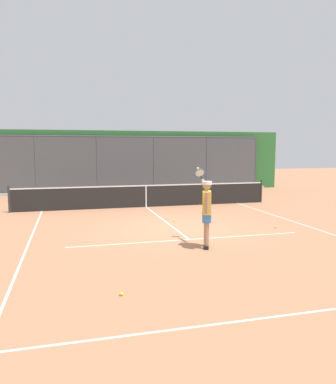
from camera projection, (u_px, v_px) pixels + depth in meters
The scene contains 8 objects.
ground_plane at pixel (174, 228), 12.00m from camera, with size 60.00×60.00×0.00m, color #B27551.
court_line_markings at pixel (192, 242), 10.25m from camera, with size 8.69×11.03×0.01m.
fence_backdrop at pixel (124, 161), 22.23m from camera, with size 19.50×1.37×3.55m.
tennis_net at pixel (146, 196), 16.28m from camera, with size 11.16×0.09×1.07m.
tennis_player at pixel (206, 208), 9.60m from camera, with size 0.45×1.42×2.02m.
tennis_ball_mid_court at pixel (121, 294), 6.52m from camera, with size 0.07×0.07×0.07m, color #CCDB33.
tennis_ball_near_net at pixel (174, 220), 13.12m from camera, with size 0.07×0.07×0.07m, color #CCDB33.
tennis_ball_by_sideline at pixel (276, 227), 12.02m from camera, with size 0.07×0.07×0.07m, color #CCDB33.
Camera 1 is at (3.21, 11.34, 2.56)m, focal length 35.11 mm.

